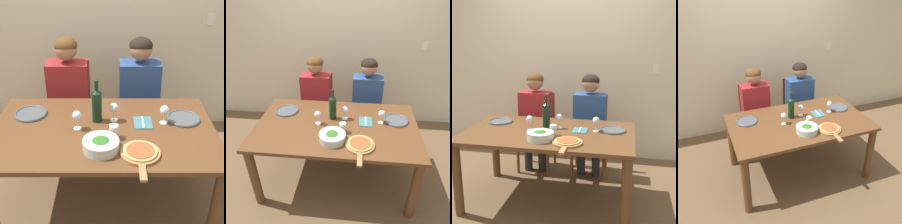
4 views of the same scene
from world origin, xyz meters
The scene contains 17 objects.
ground_plane centered at (0.00, 0.00, 0.00)m, with size 40.00×40.00×0.00m, color brown.
back_wall centered at (0.00, 1.38, 1.35)m, with size 10.00×0.06×2.70m.
dining_table centered at (0.00, 0.00, 0.64)m, with size 1.67×0.99×0.76m.
chair_left centered at (-0.35, 0.83, 0.51)m, with size 0.42×0.42×0.96m.
chair_right centered at (0.32, 0.83, 0.51)m, with size 0.42×0.42×0.96m.
person_woman centered at (-0.35, 0.72, 0.75)m, with size 0.47×0.51×1.24m.
person_man centered at (0.32, 0.72, 0.75)m, with size 0.47×0.51×1.24m.
wine_bottle centered at (-0.05, 0.12, 0.90)m, with size 0.08×0.08×0.34m.
broccoli_bowl centered at (-0.01, -0.26, 0.79)m, with size 0.25×0.25×0.08m.
dinner_plate_left centered at (-0.59, 0.21, 0.76)m, with size 0.26×0.26×0.02m.
dinner_plate_right centered at (0.62, 0.14, 0.76)m, with size 0.26×0.26×0.02m.
pizza_on_board centered at (0.25, -0.32, 0.77)m, with size 0.27×0.41×0.04m.
wine_glass_left centered at (-0.19, 0.00, 0.86)m, with size 0.07×0.07×0.15m.
wine_glass_right centered at (0.46, 0.08, 0.86)m, with size 0.07×0.07×0.15m.
wine_glass_centre centered at (0.08, 0.12, 0.86)m, with size 0.07×0.07×0.15m.
water_tumbler centered at (0.07, -0.12, 0.81)m, with size 0.07×0.07×0.10m.
fork_on_napkin centered at (0.30, 0.08, 0.76)m, with size 0.14×0.18×0.01m.
Camera 4 is at (-1.10, -2.53, 2.34)m, focal length 42.00 mm.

